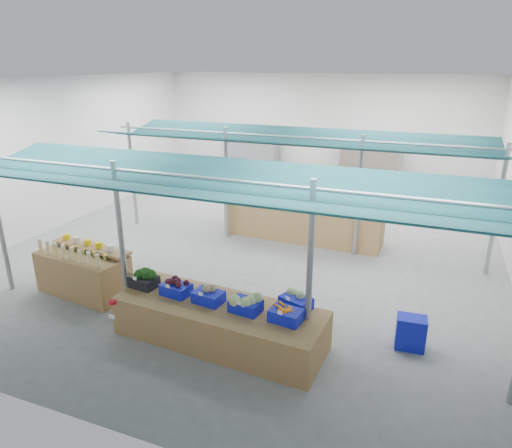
# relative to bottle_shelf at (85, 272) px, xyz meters

# --- Properties ---
(floor) EXTENTS (13.00, 13.00, 0.00)m
(floor) POSITION_rel_bottle_shelf_xyz_m (2.39, 3.53, -0.47)
(floor) COLOR slate
(floor) RESTS_ON ground
(hall) EXTENTS (13.00, 13.00, 13.00)m
(hall) POSITION_rel_bottle_shelf_xyz_m (2.39, 4.97, 2.18)
(hall) COLOR silver
(hall) RESTS_ON ground
(pole_grid) EXTENTS (10.00, 4.60, 3.00)m
(pole_grid) POSITION_rel_bottle_shelf_xyz_m (3.14, 1.78, 1.34)
(pole_grid) COLOR gray
(pole_grid) RESTS_ON floor
(awnings) EXTENTS (9.50, 7.08, 0.30)m
(awnings) POSITION_rel_bottle_shelf_xyz_m (3.14, 1.78, 2.31)
(awnings) COLOR #0A282C
(awnings) RESTS_ON pole_grid
(back_shelving_left) EXTENTS (2.00, 0.50, 2.00)m
(back_shelving_left) POSITION_rel_bottle_shelf_xyz_m (-0.11, 9.53, 0.53)
(back_shelving_left) COLOR #B23F33
(back_shelving_left) RESTS_ON floor
(back_shelving_right) EXTENTS (2.00, 0.50, 2.00)m
(back_shelving_right) POSITION_rel_bottle_shelf_xyz_m (4.39, 9.53, 0.53)
(back_shelving_right) COLOR #B23F33
(back_shelving_right) RESTS_ON floor
(bottle_shelf) EXTENTS (2.05, 1.38, 1.14)m
(bottle_shelf) POSITION_rel_bottle_shelf_xyz_m (0.00, 0.00, 0.00)
(bottle_shelf) COLOR olive
(bottle_shelf) RESTS_ON floor
(veg_counter) EXTENTS (3.71, 1.44, 0.71)m
(veg_counter) POSITION_rel_bottle_shelf_xyz_m (3.38, -0.59, -0.11)
(veg_counter) COLOR olive
(veg_counter) RESTS_ON floor
(fruit_counter) EXTENTS (4.28, 1.15, 0.91)m
(fruit_counter) POSITION_rel_bottle_shelf_xyz_m (3.36, 4.66, -0.01)
(fruit_counter) COLOR olive
(fruit_counter) RESTS_ON floor
(far_counter) EXTENTS (4.83, 2.03, 0.85)m
(far_counter) POSITION_rel_bottle_shelf_xyz_m (4.07, 7.69, -0.04)
(far_counter) COLOR olive
(far_counter) RESTS_ON floor
(crate_stack) EXTENTS (0.51, 0.38, 0.58)m
(crate_stack) POSITION_rel_bottle_shelf_xyz_m (6.46, 0.40, -0.18)
(crate_stack) COLOR #1019B8
(crate_stack) RESTS_ON floor
(vendor_left) EXTENTS (0.63, 0.43, 1.70)m
(vendor_left) POSITION_rel_bottle_shelf_xyz_m (2.16, 5.76, 0.38)
(vendor_left) COLOR #17249A
(vendor_left) RESTS_ON floor
(vendor_right) EXTENTS (0.85, 0.67, 1.70)m
(vendor_right) POSITION_rel_bottle_shelf_xyz_m (3.96, 5.76, 0.38)
(vendor_right) COLOR #B83416
(vendor_right) RESTS_ON floor
(crate_broccoli) EXTENTS (0.54, 0.43, 0.35)m
(crate_broccoli) POSITION_rel_bottle_shelf_xyz_m (1.82, -0.49, 0.40)
(crate_broccoli) COLOR black
(crate_broccoli) RESTS_ON veg_counter
(crate_beets) EXTENTS (0.54, 0.43, 0.29)m
(crate_beets) POSITION_rel_bottle_shelf_xyz_m (2.52, -0.54, 0.37)
(crate_beets) COLOR #1019B8
(crate_beets) RESTS_ON veg_counter
(crate_celeriac) EXTENTS (0.54, 0.43, 0.31)m
(crate_celeriac) POSITION_rel_bottle_shelf_xyz_m (3.18, -0.58, 0.38)
(crate_celeriac) COLOR #1019B8
(crate_celeriac) RESTS_ON veg_counter
(crate_cabbage) EXTENTS (0.54, 0.43, 0.35)m
(crate_cabbage) POSITION_rel_bottle_shelf_xyz_m (3.89, -0.62, 0.40)
(crate_cabbage) COLOR #1019B8
(crate_cabbage) RESTS_ON veg_counter
(crate_carrots) EXTENTS (0.54, 0.43, 0.29)m
(crate_carrots) POSITION_rel_bottle_shelf_xyz_m (4.59, -0.67, 0.35)
(crate_carrots) COLOR #1019B8
(crate_carrots) RESTS_ON veg_counter
(sparrow) EXTENTS (0.12, 0.09, 0.11)m
(sparrow) POSITION_rel_bottle_shelf_xyz_m (1.65, -0.61, 0.49)
(sparrow) COLOR brown
(sparrow) RESTS_ON crate_broccoli
(pole_ribbon) EXTENTS (0.12, 0.12, 0.28)m
(pole_ribbon) POSITION_rel_bottle_shelf_xyz_m (2.14, -1.74, 0.61)
(pole_ribbon) COLOR #B40C17
(pole_ribbon) RESTS_ON pole_grid
(apple_heap_yellow) EXTENTS (1.94, 0.82, 0.27)m
(apple_heap_yellow) POSITION_rel_bottle_shelf_xyz_m (2.34, 4.59, 0.61)
(apple_heap_yellow) COLOR #997247
(apple_heap_yellow) RESTS_ON fruit_counter
(apple_heap_red) EXTENTS (1.54, 0.80, 0.27)m
(apple_heap_red) POSITION_rel_bottle_shelf_xyz_m (4.22, 4.53, 0.61)
(apple_heap_red) COLOR #997247
(apple_heap_red) RESTS_ON fruit_counter
(pineapple) EXTENTS (0.14, 0.14, 0.39)m
(pineapple) POSITION_rel_bottle_shelf_xyz_m (5.28, 4.50, 0.63)
(pineapple) COLOR #8C6019
(pineapple) RESTS_ON fruit_counter
(crate_extra) EXTENTS (0.59, 0.51, 0.32)m
(crate_extra) POSITION_rel_bottle_shelf_xyz_m (4.62, -0.21, 0.39)
(crate_extra) COLOR #1019B8
(crate_extra) RESTS_ON veg_counter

